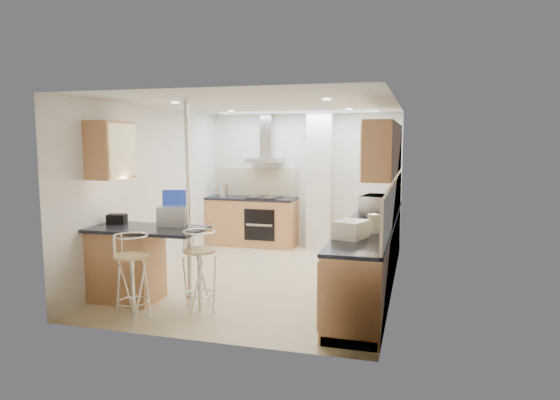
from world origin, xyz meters
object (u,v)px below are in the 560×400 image
(bar_stool_end, at_px, (200,271))
(bread_bin, at_px, (351,229))
(bar_stool_near, at_px, (132,277))
(microwave, at_px, (376,205))
(laptop, at_px, (172,216))

(bar_stool_end, relative_size, bread_bin, 2.60)
(bar_stool_end, bearing_deg, bread_bin, -45.96)
(bar_stool_near, bearing_deg, bread_bin, 6.97)
(microwave, bearing_deg, bread_bin, -171.85)
(microwave, xyz_separation_m, bar_stool_near, (-2.44, -2.52, -0.57))
(bar_stool_end, distance_m, bread_bin, 1.81)
(microwave, distance_m, bar_stool_near, 3.55)
(microwave, distance_m, laptop, 2.92)
(bar_stool_near, relative_size, bar_stool_end, 1.01)
(bar_stool_end, bearing_deg, laptop, 90.53)
(laptop, xyz_separation_m, bread_bin, (2.24, -0.08, -0.04))
(bar_stool_near, xyz_separation_m, bar_stool_end, (0.61, 0.45, -0.00))
(microwave, xyz_separation_m, bread_bin, (-0.12, -1.78, -0.05))
(bar_stool_near, distance_m, bread_bin, 2.48)
(laptop, height_order, bar_stool_end, laptop)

